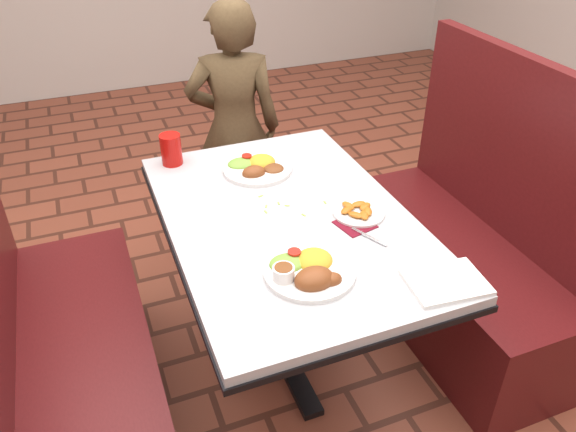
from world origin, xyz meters
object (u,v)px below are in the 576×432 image
object	(u,v)px
plantain_plate	(359,212)
dining_table	(288,239)
far_dinner_plate	(257,164)
near_dinner_plate	(308,267)
booth_bench_left	(70,366)
red_tumbler	(171,149)
booth_bench_right	(461,260)
diner_person	(235,129)

from	to	relation	value
plantain_plate	dining_table	bearing A→B (deg)	160.74
far_dinner_plate	plantain_plate	size ratio (longest dim) A/B	1.51
near_dinner_plate	booth_bench_left	bearing A→B (deg)	156.85
plantain_plate	red_tumbler	bearing A→B (deg)	130.61
booth_bench_right	near_dinner_plate	distance (m)	1.02
booth_bench_left	booth_bench_right	world-z (taller)	same
diner_person	red_tumbler	distance (m)	0.63
booth_bench_right	diner_person	world-z (taller)	diner_person
booth_bench_right	far_dinner_plate	xyz separation A→B (m)	(-0.79, 0.35, 0.45)
near_dinner_plate	far_dinner_plate	world-z (taller)	near_dinner_plate
booth_bench_right	near_dinner_plate	size ratio (longest dim) A/B	4.37
booth_bench_right	near_dinner_plate	world-z (taller)	booth_bench_right
diner_person	far_dinner_plate	size ratio (longest dim) A/B	4.73
plantain_plate	booth_bench_right	bearing A→B (deg)	8.04
diner_person	near_dinner_plate	bearing A→B (deg)	97.79
booth_bench_left	plantain_plate	bearing A→B (deg)	-4.46
diner_person	red_tumbler	world-z (taller)	diner_person
far_dinner_plate	red_tumbler	world-z (taller)	red_tumbler
diner_person	far_dinner_plate	bearing A→B (deg)	96.23
far_dinner_plate	plantain_plate	distance (m)	0.48
far_dinner_plate	red_tumbler	distance (m)	0.35
booth_bench_left	booth_bench_right	size ratio (longest dim) A/B	1.00
plantain_plate	diner_person	bearing A→B (deg)	96.68
dining_table	near_dinner_plate	xyz separation A→B (m)	(-0.06, -0.32, 0.13)
dining_table	near_dinner_plate	distance (m)	0.35
near_dinner_plate	far_dinner_plate	distance (m)	0.67
far_dinner_plate	booth_bench_left	bearing A→B (deg)	-156.61
booth_bench_right	plantain_plate	bearing A→B (deg)	-171.96
plantain_plate	far_dinner_plate	bearing A→B (deg)	117.56
booth_bench_left	red_tumbler	distance (m)	0.88
diner_person	plantain_plate	bearing A→B (deg)	111.67
dining_table	plantain_plate	xyz separation A→B (m)	(0.23, -0.08, 0.11)
far_dinner_plate	red_tumbler	bearing A→B (deg)	149.14
dining_table	red_tumbler	distance (m)	0.62
dining_table	plantain_plate	distance (m)	0.27
booth_bench_left	near_dinner_plate	bearing A→B (deg)	-23.15
diner_person	plantain_plate	size ratio (longest dim) A/B	7.14
red_tumbler	near_dinner_plate	bearing A→B (deg)	-74.77
dining_table	diner_person	bearing A→B (deg)	83.95
plantain_plate	red_tumbler	world-z (taller)	red_tumbler
booth_bench_left	diner_person	bearing A→B (deg)	47.56
dining_table	booth_bench_right	world-z (taller)	booth_bench_right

